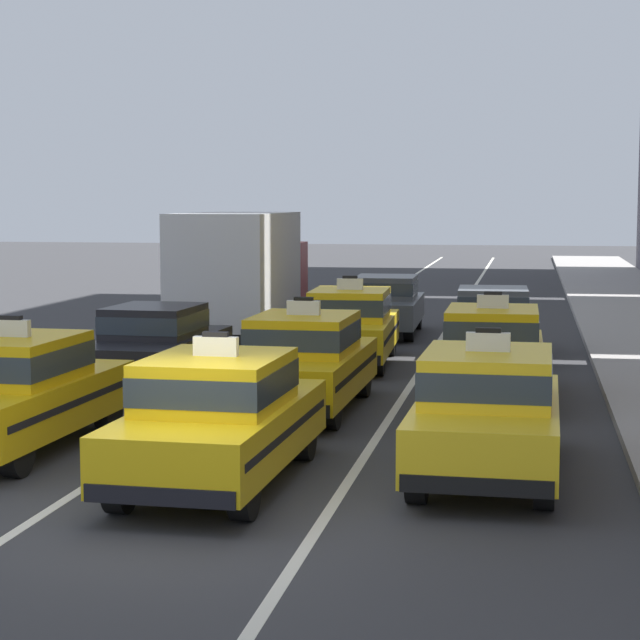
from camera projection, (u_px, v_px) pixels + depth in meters
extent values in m
plane|color=#353538|center=(182.00, 518.00, 12.93)|extent=(160.00, 160.00, 0.00)
cube|color=silver|center=(336.00, 325.00, 32.78)|extent=(0.14, 80.00, 0.01)
cube|color=silver|center=(448.00, 327.00, 32.20)|extent=(0.14, 80.00, 0.01)
cylinder|color=black|center=(21.00, 407.00, 18.06)|extent=(0.26, 0.65, 0.64)
cylinder|color=black|center=(108.00, 411.00, 17.76)|extent=(0.26, 0.65, 0.64)
cylinder|color=black|center=(16.00, 453.00, 14.78)|extent=(0.26, 0.65, 0.64)
cube|color=yellow|center=(18.00, 404.00, 16.39)|extent=(1.93, 4.55, 0.70)
cube|color=black|center=(18.00, 400.00, 16.38)|extent=(1.94, 4.19, 0.10)
cube|color=yellow|center=(12.00, 359.00, 16.17)|extent=(1.66, 2.14, 0.64)
cube|color=#2D3842|center=(12.00, 359.00, 16.17)|extent=(1.68, 2.16, 0.35)
cube|color=white|center=(11.00, 328.00, 16.12)|extent=(0.56, 0.14, 0.24)
cube|color=black|center=(11.00, 318.00, 16.11)|extent=(0.32, 0.12, 0.06)
cube|color=black|center=(82.00, 395.00, 18.56)|extent=(1.71, 0.19, 0.20)
cylinder|color=black|center=(148.00, 359.00, 23.47)|extent=(0.26, 0.65, 0.64)
cylinder|color=black|center=(215.00, 361.00, 23.17)|extent=(0.26, 0.65, 0.64)
cylinder|color=black|center=(92.00, 381.00, 20.71)|extent=(0.26, 0.65, 0.64)
cylinder|color=black|center=(167.00, 383.00, 20.41)|extent=(0.26, 0.65, 0.64)
cube|color=black|center=(157.00, 353.00, 21.91)|extent=(1.89, 4.35, 0.66)
cube|color=black|center=(154.00, 321.00, 21.75)|extent=(1.62, 1.95, 0.60)
cube|color=#2D3842|center=(154.00, 321.00, 21.75)|extent=(1.64, 1.97, 0.33)
cylinder|color=black|center=(222.00, 322.00, 30.68)|extent=(0.26, 0.65, 0.64)
cylinder|color=black|center=(291.00, 323.00, 30.38)|extent=(0.26, 0.65, 0.64)
cylinder|color=black|center=(182.00, 339.00, 26.85)|extent=(0.26, 0.65, 0.64)
cylinder|color=black|center=(261.00, 341.00, 26.55)|extent=(0.26, 0.65, 0.64)
cube|color=maroon|center=(264.00, 281.00, 31.38)|extent=(2.15, 2.25, 2.10)
cube|color=#2D3842|center=(271.00, 268.00, 32.40)|extent=(1.93, 0.11, 0.76)
cube|color=silver|center=(236.00, 268.00, 28.12)|extent=(2.43, 5.26, 2.70)
cylinder|color=black|center=(202.00, 433.00, 16.06)|extent=(0.26, 0.65, 0.64)
cylinder|color=black|center=(304.00, 437.00, 15.76)|extent=(0.26, 0.65, 0.64)
cylinder|color=black|center=(120.00, 486.00, 13.08)|extent=(0.26, 0.65, 0.64)
cylinder|color=black|center=(244.00, 493.00, 12.78)|extent=(0.26, 0.65, 0.64)
cube|color=yellow|center=(220.00, 432.00, 14.39)|extent=(1.91, 4.54, 0.70)
cube|color=black|center=(220.00, 428.00, 14.38)|extent=(1.92, 4.18, 0.10)
cube|color=yellow|center=(216.00, 381.00, 14.17)|extent=(1.65, 2.14, 0.64)
cube|color=#2D3842|center=(216.00, 381.00, 14.17)|extent=(1.67, 2.16, 0.35)
cube|color=white|center=(216.00, 346.00, 14.12)|extent=(0.56, 0.13, 0.24)
cube|color=black|center=(216.00, 334.00, 14.11)|extent=(0.32, 0.12, 0.06)
cube|color=black|center=(265.00, 419.00, 16.56)|extent=(1.71, 0.18, 0.20)
cube|color=black|center=(161.00, 496.00, 12.26)|extent=(1.71, 0.18, 0.20)
cylinder|color=black|center=(284.00, 377.00, 21.12)|extent=(0.25, 0.64, 0.64)
cylinder|color=black|center=(362.00, 379.00, 20.84)|extent=(0.25, 0.64, 0.64)
cylinder|color=black|center=(240.00, 406.00, 18.14)|extent=(0.25, 0.64, 0.64)
cylinder|color=black|center=(331.00, 409.00, 17.85)|extent=(0.25, 0.64, 0.64)
cube|color=yellow|center=(306.00, 372.00, 19.45)|extent=(1.87, 4.53, 0.70)
cube|color=black|center=(306.00, 369.00, 19.45)|extent=(1.88, 4.17, 0.10)
cube|color=yellow|center=(304.00, 334.00, 19.23)|extent=(1.63, 2.12, 0.64)
cube|color=#2D3842|center=(304.00, 334.00, 19.23)|extent=(1.65, 2.14, 0.35)
cube|color=white|center=(304.00, 308.00, 19.19)|extent=(0.56, 0.13, 0.24)
cube|color=black|center=(304.00, 299.00, 19.17)|extent=(0.32, 0.11, 0.06)
cube|color=black|center=(330.00, 368.00, 21.63)|extent=(1.71, 0.17, 0.20)
cube|color=black|center=(275.00, 409.00, 17.32)|extent=(1.71, 0.17, 0.20)
cylinder|color=black|center=(326.00, 341.00, 26.53)|extent=(0.27, 0.65, 0.64)
cylinder|color=black|center=(390.00, 342.00, 26.32)|extent=(0.27, 0.65, 0.64)
cylinder|color=black|center=(307.00, 359.00, 23.51)|extent=(0.27, 0.65, 0.64)
cylinder|color=black|center=(378.00, 360.00, 23.31)|extent=(0.27, 0.65, 0.64)
cube|color=yellow|center=(351.00, 334.00, 24.88)|extent=(1.99, 4.57, 0.70)
cube|color=black|center=(351.00, 332.00, 24.88)|extent=(2.00, 4.22, 0.10)
cube|color=yellow|center=(350.00, 304.00, 24.66)|extent=(1.69, 2.17, 0.64)
cube|color=#2D3842|center=(350.00, 304.00, 24.66)|extent=(1.71, 2.19, 0.35)
cube|color=white|center=(350.00, 284.00, 24.62)|extent=(0.56, 0.14, 0.24)
cube|color=black|center=(350.00, 277.00, 24.60)|extent=(0.32, 0.12, 0.06)
cube|color=black|center=(361.00, 334.00, 27.08)|extent=(1.71, 0.21, 0.20)
cube|color=black|center=(338.00, 359.00, 22.73)|extent=(1.71, 0.21, 0.20)
cylinder|color=black|center=(365.00, 317.00, 31.99)|extent=(0.26, 0.65, 0.64)
cylinder|color=black|center=(417.00, 318.00, 31.77)|extent=(0.26, 0.65, 0.64)
cylinder|color=black|center=(353.00, 328.00, 29.20)|extent=(0.26, 0.65, 0.64)
cylinder|color=black|center=(409.00, 329.00, 28.98)|extent=(0.26, 0.65, 0.64)
cube|color=#4C5156|center=(386.00, 310.00, 30.45)|extent=(1.87, 4.35, 0.66)
cube|color=#4C5156|center=(386.00, 287.00, 30.29)|extent=(1.61, 1.94, 0.60)
cube|color=#2D3842|center=(386.00, 287.00, 30.29)|extent=(1.63, 1.96, 0.33)
cylinder|color=black|center=(441.00, 427.00, 16.50)|extent=(0.25, 0.64, 0.64)
cylinder|color=black|center=(545.00, 431.00, 16.21)|extent=(0.25, 0.64, 0.64)
cylinder|color=black|center=(417.00, 477.00, 13.51)|extent=(0.25, 0.64, 0.64)
cylinder|color=black|center=(544.00, 483.00, 13.22)|extent=(0.25, 0.64, 0.64)
cube|color=yellow|center=(487.00, 425.00, 14.82)|extent=(1.88, 4.53, 0.70)
cube|color=black|center=(488.00, 421.00, 14.82)|extent=(1.89, 4.17, 0.10)
cube|color=yellow|center=(488.00, 376.00, 14.61)|extent=(1.64, 2.13, 0.64)
cube|color=#2D3842|center=(488.00, 376.00, 14.61)|extent=(1.66, 2.15, 0.35)
cube|color=white|center=(488.00, 342.00, 14.56)|extent=(0.56, 0.13, 0.24)
cube|color=black|center=(488.00, 330.00, 14.54)|extent=(0.32, 0.12, 0.06)
cube|color=black|center=(495.00, 413.00, 17.00)|extent=(1.71, 0.17, 0.20)
cube|color=black|center=(476.00, 486.00, 12.69)|extent=(1.71, 0.17, 0.20)
cylinder|color=black|center=(456.00, 368.00, 22.29)|extent=(0.24, 0.64, 0.64)
cylinder|color=black|center=(533.00, 370.00, 22.04)|extent=(0.24, 0.64, 0.64)
cylinder|color=black|center=(445.00, 394.00, 19.30)|extent=(0.24, 0.64, 0.64)
cylinder|color=black|center=(534.00, 396.00, 19.04)|extent=(0.24, 0.64, 0.64)
cube|color=yellow|center=(492.00, 362.00, 20.63)|extent=(1.83, 4.51, 0.70)
cube|color=black|center=(492.00, 359.00, 20.62)|extent=(1.84, 4.15, 0.10)
cube|color=yellow|center=(492.00, 326.00, 20.41)|extent=(1.61, 2.11, 0.64)
cube|color=#2D3842|center=(492.00, 326.00, 20.41)|extent=(1.63, 2.13, 0.35)
cube|color=white|center=(493.00, 301.00, 20.37)|extent=(0.56, 0.12, 0.24)
cube|color=black|center=(493.00, 293.00, 20.35)|extent=(0.32, 0.11, 0.06)
cube|color=black|center=(495.00, 359.00, 22.82)|extent=(1.71, 0.15, 0.20)
cube|color=black|center=(488.00, 396.00, 18.49)|extent=(1.71, 0.15, 0.20)
cylinder|color=black|center=(462.00, 334.00, 27.84)|extent=(0.26, 0.65, 0.64)
cylinder|color=black|center=(522.00, 335.00, 27.63)|extent=(0.26, 0.65, 0.64)
cylinder|color=black|center=(459.00, 349.00, 25.05)|extent=(0.26, 0.65, 0.64)
cylinder|color=black|center=(526.00, 351.00, 24.83)|extent=(0.26, 0.65, 0.64)
cube|color=#4C5156|center=(493.00, 328.00, 26.30)|extent=(1.90, 4.36, 0.66)
cube|color=#4C5156|center=(493.00, 301.00, 26.14)|extent=(1.62, 1.95, 0.60)
cube|color=#2D3842|center=(493.00, 301.00, 26.14)|extent=(1.64, 1.97, 0.33)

